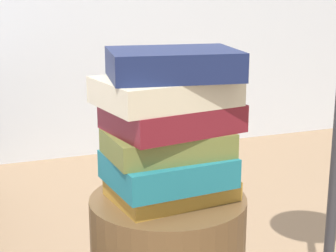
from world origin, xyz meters
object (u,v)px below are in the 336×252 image
Objects in this scene: book_olive at (167,143)px; book_maroon at (172,117)px; book_teal at (167,168)px; book_navy at (173,64)px; book_cream at (164,91)px; book_ochre at (172,189)px.

book_maroon reaches higher than book_olive.
book_maroon reaches higher than book_teal.
book_navy reaches higher than book_olive.
book_maroon is at bearing -33.02° from book_cream.
book_teal is at bearing -158.94° from book_maroon.
book_olive is 0.97× the size of book_navy.
book_cream reaches higher than book_ochre.
book_navy is at bearing -108.65° from book_maroon.
book_teal is 0.97× the size of book_olive.
book_olive is 0.94× the size of book_cream.
book_teal is 0.12m from book_maroon.
book_cream is (-0.00, 0.01, 0.12)m from book_olive.
book_olive reaches higher than book_ochre.
book_cream is at bearing 93.83° from book_olive.
book_ochre is 0.11m from book_olive.
book_teal is at bearing -126.01° from book_olive.
book_navy is at bearing 6.15° from book_teal.
book_cream is at bearing 150.35° from book_ochre.
book_maroon is at bearing 25.98° from book_teal.
book_maroon is (0.00, -0.00, 0.17)m from book_ochre.
book_ochre is at bearing 29.65° from book_olive.
book_cream is at bearing 87.84° from book_teal.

